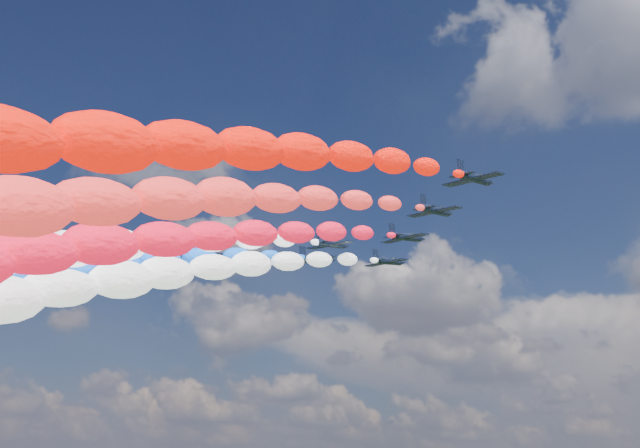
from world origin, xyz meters
The scene contains 14 objects.
jet_0 centered at (-30.06, -6.24, 108.50)m, with size 8.31×11.14×2.46m, color black, non-canonical shape.
jet_1 centered at (-21.95, 3.59, 108.50)m, with size 8.31×11.14×2.46m, color black, non-canonical shape.
jet_2 centered at (-9.52, 15.49, 108.50)m, with size 8.31×11.14×2.46m, color black, non-canonical shape.
trail_2 centered at (-9.52, -42.56, 91.80)m, with size 6.93×113.70×38.84m, color blue, non-canonical shape.
jet_3 centered at (-1.46, 9.29, 108.50)m, with size 8.31×11.14×2.46m, color black, non-canonical shape.
trail_3 centered at (-1.46, -48.76, 91.80)m, with size 6.93×113.70×38.84m, color white, non-canonical shape.
jet_4 centered at (-0.19, 25.11, 108.50)m, with size 8.31×11.14×2.46m, color black, non-canonical shape.
trail_4 centered at (-0.19, -32.94, 91.80)m, with size 6.93×113.70×38.84m, color white, non-canonical shape.
jet_5 centered at (10.92, 13.51, 108.50)m, with size 8.31×11.14×2.46m, color black, non-canonical shape.
trail_5 centered at (10.92, -44.54, 91.80)m, with size 6.93×113.70×38.84m, color red, non-canonical shape.
jet_6 centered at (22.04, 4.04, 108.50)m, with size 8.31×11.14×2.46m, color black, non-canonical shape.
trail_6 centered at (22.04, -54.01, 91.80)m, with size 6.93×113.70×38.84m, color red, non-canonical shape.
jet_7 centered at (33.30, -5.07, 108.50)m, with size 8.31×11.14×2.46m, color black, non-canonical shape.
trail_7 centered at (33.30, -63.12, 91.80)m, with size 6.93×113.70×38.84m, color #F21005, non-canonical shape.
Camera 1 is at (82.70, -104.80, 68.05)m, focal length 48.25 mm.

